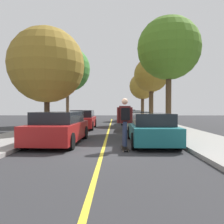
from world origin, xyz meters
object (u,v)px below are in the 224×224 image
Objects in this scene: parked_car_right_far at (131,117)px; street_tree_right_nearest at (169,49)px; parked_car_right_near at (137,121)px; street_tree_right_near at (151,75)px; street_tree_left_nearest at (47,65)px; parked_car_left_near at (83,120)px; parked_car_right_farthest at (128,115)px; parked_car_right_nearest at (151,129)px; street_tree_right_far at (143,86)px; parked_car_left_nearest at (59,128)px; skateboarder at (125,119)px; street_tree_left_near at (67,69)px; skateboard at (125,148)px.

street_tree_right_nearest is (1.88, -7.17, 4.71)m from parked_car_right_far.
street_tree_right_near is at bearing 70.88° from parked_car_right_near.
street_tree_right_nearest reaches higher than street_tree_left_nearest.
parked_car_right_farthest is (4.02, 10.51, -0.00)m from parked_car_left_near.
parked_car_right_far is 10.18m from street_tree_left_nearest.
street_tree_right_nearest is at bearing -37.40° from parked_car_right_near.
parked_car_right_nearest is at bearing -90.00° from parked_car_right_far.
parked_car_right_far is at bearing -90.00° from parked_car_right_farthest.
street_tree_left_nearest is 1.12× the size of street_tree_right_far.
parked_car_right_near is (4.02, 6.08, -0.04)m from parked_car_left_nearest.
skateboarder reaches higher than parked_car_right_near.
skateboarder is (4.70, -5.95, -3.15)m from street_tree_left_nearest.
parked_car_right_far is at bearing -106.50° from street_tree_right_far.
street_tree_left_near is 3.89× the size of skateboarder.
parked_car_left_nearest is 18.10m from parked_car_right_farthest.
parked_car_left_near is 9.20m from skateboarder.
parked_car_right_near is at bearing 16.36° from street_tree_left_nearest.
skateboarder is (-1.20, -13.41, 0.47)m from parked_car_right_far.
parked_car_right_far is at bearing 12.56° from street_tree_left_near.
parked_car_right_nearest is (4.02, -7.18, -0.02)m from parked_car_left_near.
street_tree_left_nearest is (-1.88, -2.79, 3.60)m from parked_car_left_near.
parked_car_right_far is (4.02, 4.67, -0.01)m from parked_car_left_near.
street_tree_left_nearest is (-5.90, -7.46, 3.62)m from parked_car_right_far.
street_tree_right_far is at bearing 44.58° from street_tree_left_near.
street_tree_right_near is (5.90, 11.52, 4.00)m from parked_car_left_nearest.
street_tree_right_far is (1.88, 18.21, 3.63)m from parked_car_right_nearest.
parked_car_right_nearest is 17.69m from parked_car_right_farthest.
skateboarder is at bearing -29.72° from parked_car_left_nearest.
street_tree_right_nearest reaches higher than parked_car_right_farthest.
street_tree_left_nearest reaches higher than street_tree_right_near.
parked_car_left_nearest is 1.04× the size of parked_car_right_nearest.
parked_car_left_near is 1.09× the size of parked_car_right_far.
parked_car_right_farthest is at bearing 66.07° from street_tree_left_nearest.
skateboarder is at bearing -98.89° from parked_car_right_near.
street_tree_right_far is (5.90, 18.16, 3.60)m from parked_car_left_nearest.
parked_car_right_near is 0.57× the size of street_tree_right_nearest.
street_tree_right_near is at bearing 76.72° from skateboard.
street_tree_right_nearest is (1.88, 4.68, 4.72)m from parked_car_right_nearest.
parked_car_right_near is at bearing 81.05° from skateboard.
street_tree_right_near reaches higher than street_tree_right_far.
skateboard is at bearing -95.15° from parked_car_right_far.
street_tree_left_near is 1.21× the size of street_tree_right_far.
street_tree_left_near is at bearing 143.06° from street_tree_right_nearest.
parked_car_right_nearest is 5.03× the size of skateboard.
street_tree_right_nearest reaches higher than parked_car_left_nearest.
street_tree_left_near is 13.57m from skateboarder.
skateboard is at bearing -98.90° from street_tree_right_far.
parked_car_left_near is 5.16× the size of skateboard.
parked_car_right_farthest is at bearing 107.08° from street_tree_right_near.
parked_car_right_nearest is 0.61× the size of street_tree_left_near.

